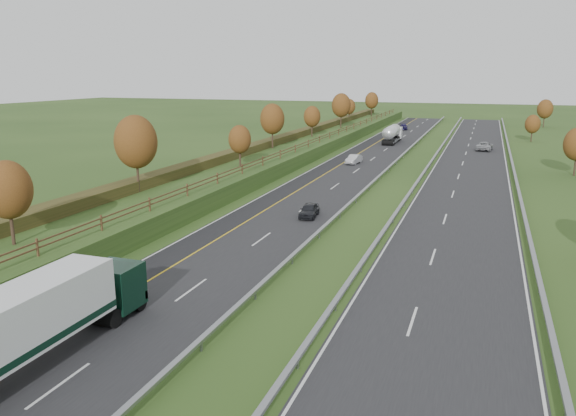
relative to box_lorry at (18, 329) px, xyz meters
name	(u,v)px	position (x,y,z in m)	size (l,w,h in m)	color
ground	(400,179)	(8.95, 55.82, -2.33)	(400.00, 400.00, 0.00)	#284217
near_carriageway	(350,169)	(0.95, 60.82, -2.31)	(10.50, 200.00, 0.04)	black
far_carriageway	(468,176)	(17.45, 60.82, -2.31)	(10.50, 200.00, 0.04)	black
hard_shoulder	(325,168)	(-2.80, 60.82, -2.31)	(3.00, 200.00, 0.04)	black
lane_markings	(394,172)	(7.35, 60.70, -2.28)	(26.75, 200.00, 0.01)	silver
embankment_left	(266,158)	(-12.05, 60.82, -1.33)	(12.00, 200.00, 2.00)	#284217
hedge_left	(254,147)	(-14.05, 60.82, 0.22)	(2.20, 180.00, 1.10)	#2F3214
fence_left	(293,148)	(-7.55, 60.41, 0.40)	(0.12, 189.06, 1.20)	#422B19
median_barrier_near	(389,167)	(6.65, 60.82, -1.72)	(0.32, 200.00, 0.71)	gray
median_barrier_far	(426,169)	(11.75, 60.82, -1.72)	(0.32, 200.00, 0.71)	gray
outer_barrier_far	(515,174)	(23.25, 60.82, -1.71)	(0.32, 200.00, 0.71)	gray
trees_left	(260,125)	(-11.69, 57.45, 4.04)	(6.64, 164.30, 7.66)	#2D2116
trees_far	(557,128)	(30.74, 90.03, 1.92)	(8.45, 118.60, 7.12)	#2D2116
box_lorry	(18,329)	(0.00, 0.00, 0.00)	(2.58, 16.28, 4.06)	black
road_tanker	(392,133)	(1.55, 94.95, -0.47)	(2.40, 11.22, 3.46)	silver
car_dark_near	(309,210)	(3.70, 32.36, -1.64)	(1.54, 3.84, 1.31)	black
car_silver_mid	(354,159)	(0.39, 65.98, -1.61)	(1.45, 4.15, 1.37)	#B3B3B8
car_small_far	(404,127)	(-0.11, 122.57, -1.62)	(1.89, 4.64, 1.35)	#18133D
car_oncoming	(485,146)	(19.15, 88.86, -1.52)	(2.57, 5.57, 1.55)	#999A9D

